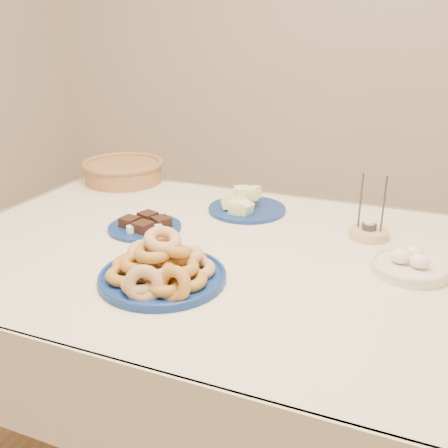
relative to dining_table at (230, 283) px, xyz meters
The scene contains 7 objects.
dining_table is the anchor object (origin of this frame).
donut_platter 0.29m from the dining_table, 110.81° to the right, with size 0.39×0.39×0.15m.
melon_plate 0.35m from the dining_table, 103.03° to the left, with size 0.32×0.32×0.09m.
brownie_plate 0.33m from the dining_table, behind, with size 0.27×0.27×0.04m.
wicker_basket 0.82m from the dining_table, 144.43° to the left, with size 0.43×0.43×0.09m.
candle_holder 0.45m from the dining_table, 34.95° to the left, with size 0.13×0.13×0.20m.
egg_bowl 0.50m from the dining_table, ahead, with size 0.20×0.20×0.07m.
Camera 1 is at (0.47, -1.20, 1.34)m, focal length 40.00 mm.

